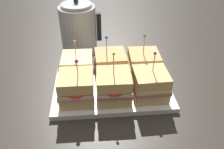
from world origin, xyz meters
The scene contains 9 objects.
ground_plane centered at (0.00, 0.00, 0.00)m, with size 6.00×6.00×0.00m, color #2D2823.
serving_platter centered at (0.00, 0.00, 0.01)m, with size 0.41×0.27×0.02m.
sandwich_front_left centered at (-0.12, -0.06, 0.07)m, with size 0.11×0.12×0.16m.
sandwich_front_center centered at (0.00, -0.06, 0.07)m, with size 0.12×0.12×0.17m.
sandwich_front_right centered at (0.12, -0.06, 0.06)m, with size 0.12×0.12×0.16m.
sandwich_back_left centered at (-0.12, 0.06, 0.06)m, with size 0.12×0.12×0.16m.
sandwich_back_center centered at (0.00, 0.06, 0.07)m, with size 0.12×0.12×0.17m.
sandwich_back_right centered at (0.12, 0.06, 0.06)m, with size 0.12×0.12×0.17m.
kettle_steel centered at (-0.12, 0.30, 0.11)m, with size 0.18×0.16×0.24m.
Camera 1 is at (-0.06, -0.66, 0.54)m, focal length 38.00 mm.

